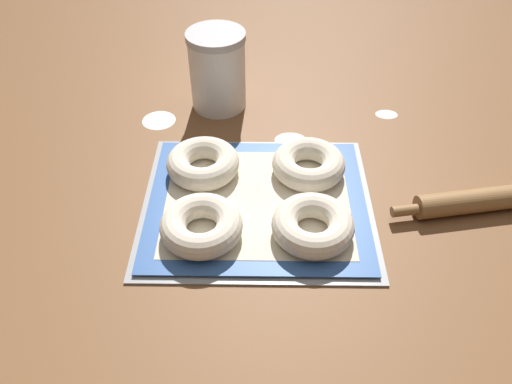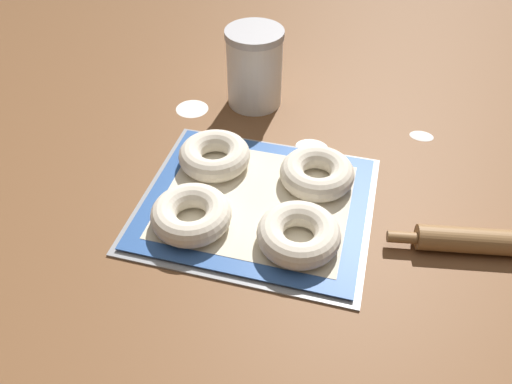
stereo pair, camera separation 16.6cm
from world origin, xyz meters
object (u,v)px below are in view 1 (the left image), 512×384
object	(u,v)px
bagel_front_right	(311,225)
flour_canister	(216,70)
bagel_back_right	(307,164)
baking_tray	(256,204)
rolling_pin	(499,199)
bagel_back_left	(202,163)
bagel_front_left	(200,225)

from	to	relation	value
bagel_front_right	flour_canister	size ratio (longest dim) A/B	0.79
bagel_front_right	bagel_back_right	xyz separation A→B (m)	(0.00, 0.16, 0.00)
bagel_back_right	flour_canister	size ratio (longest dim) A/B	0.79
baking_tray	rolling_pin	world-z (taller)	rolling_pin
rolling_pin	bagel_back_right	bearing A→B (deg)	166.62
bagel_back_left	rolling_pin	size ratio (longest dim) A/B	0.35
baking_tray	bagel_back_left	distance (m)	0.14
flour_canister	bagel_front_right	bearing A→B (deg)	-65.68
bagel_front_right	bagel_back_left	xyz separation A→B (m)	(-0.21, 0.17, 0.00)
bagel_front_left	bagel_back_right	size ratio (longest dim) A/B	1.00
bagel_front_right	rolling_pin	bearing A→B (deg)	12.74
baking_tray	bagel_front_left	bearing A→B (deg)	-138.42
baking_tray	bagel_back_left	size ratio (longest dim) A/B	3.00
baking_tray	bagel_back_right	world-z (taller)	bagel_back_right
baking_tray	flour_canister	bearing A→B (deg)	105.43
baking_tray	rolling_pin	xyz separation A→B (m)	(0.45, -0.00, 0.02)
baking_tray	bagel_back_right	distance (m)	0.13
bagel_front_right	bagel_back_right	distance (m)	0.16
bagel_front_left	bagel_front_right	xyz separation A→B (m)	(0.19, 0.00, 0.00)
baking_tray	flour_canister	distance (m)	0.37
baking_tray	bagel_front_left	xyz separation A→B (m)	(-0.10, -0.09, 0.03)
bagel_front_right	bagel_back_right	world-z (taller)	same
bagel_front_left	rolling_pin	xyz separation A→B (m)	(0.55, 0.08, -0.01)
bagel_back_right	flour_canister	distance (m)	0.33
bagel_front_right	bagel_back_left	size ratio (longest dim) A/B	1.00
baking_tray	rolling_pin	distance (m)	0.45
bagel_front_left	rolling_pin	size ratio (longest dim) A/B	0.35
bagel_front_right	bagel_back_left	distance (m)	0.26
bagel_front_right	bagel_back_left	bearing A→B (deg)	141.34
bagel_front_left	flour_canister	size ratio (longest dim) A/B	0.79
bagel_back_left	flour_canister	size ratio (longest dim) A/B	0.79
baking_tray	bagel_back_left	xyz separation A→B (m)	(-0.11, 0.08, 0.03)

